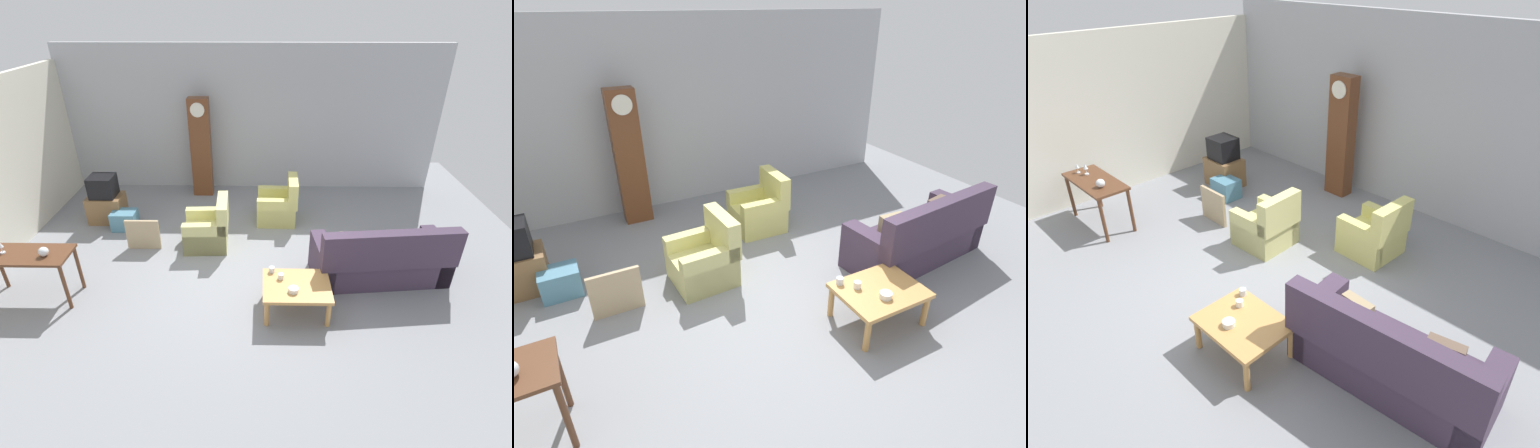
% 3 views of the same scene
% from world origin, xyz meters
% --- Properties ---
extents(ground_plane, '(10.40, 10.40, 0.00)m').
position_xyz_m(ground_plane, '(0.00, 0.00, 0.00)').
color(ground_plane, gray).
extents(garage_door_wall, '(8.40, 0.16, 3.20)m').
position_xyz_m(garage_door_wall, '(0.00, 3.60, 1.60)').
color(garage_door_wall, '#ADAFB5').
rests_on(garage_door_wall, ground_plane).
extents(couch_floral, '(2.18, 1.08, 1.04)m').
position_xyz_m(couch_floral, '(2.14, -0.08, 0.35)').
color(couch_floral, '#423347').
rests_on(couch_floral, ground_plane).
extents(armchair_olive_near, '(0.83, 0.80, 0.92)m').
position_xyz_m(armchair_olive_near, '(-0.71, 0.88, 0.31)').
color(armchair_olive_near, '#CCC67A').
rests_on(armchair_olive_near, ground_plane).
extents(armchair_olive_far, '(0.81, 0.78, 0.92)m').
position_xyz_m(armchair_olive_far, '(0.59, 1.85, 0.31)').
color(armchair_olive_far, '#D2CC70').
rests_on(armchair_olive_far, ground_plane).
extents(coffee_table_wood, '(0.96, 0.76, 0.45)m').
position_xyz_m(coffee_table_wood, '(0.75, -0.84, 0.39)').
color(coffee_table_wood, tan).
rests_on(coffee_table_wood, ground_plane).
extents(grandfather_clock, '(0.44, 0.30, 2.19)m').
position_xyz_m(grandfather_clock, '(-1.11, 3.10, 1.10)').
color(grandfather_clock, brown).
rests_on(grandfather_clock, ground_plane).
extents(tv_stand_cabinet, '(0.68, 0.52, 0.55)m').
position_xyz_m(tv_stand_cabinet, '(-2.90, 1.78, 0.28)').
color(tv_stand_cabinet, brown).
rests_on(tv_stand_cabinet, ground_plane).
extents(framed_picture_leaning, '(0.60, 0.05, 0.58)m').
position_xyz_m(framed_picture_leaning, '(-1.88, 0.74, 0.29)').
color(framed_picture_leaning, tan).
rests_on(framed_picture_leaning, ground_plane).
extents(storage_box_blue, '(0.47, 0.38, 0.37)m').
position_xyz_m(storage_box_blue, '(-2.45, 1.45, 0.18)').
color(storage_box_blue, teal).
rests_on(storage_box_blue, ground_plane).
extents(cup_white_porcelain, '(0.09, 0.09, 0.08)m').
position_xyz_m(cup_white_porcelain, '(0.53, -0.70, 0.49)').
color(cup_white_porcelain, white).
rests_on(cup_white_porcelain, coffee_table_wood).
extents(cup_blue_rimmed, '(0.09, 0.09, 0.08)m').
position_xyz_m(cup_blue_rimmed, '(0.40, -0.55, 0.49)').
color(cup_blue_rimmed, silver).
rests_on(cup_blue_rimmed, coffee_table_wood).
extents(bowl_white_stacked, '(0.14, 0.14, 0.07)m').
position_xyz_m(bowl_white_stacked, '(0.69, -0.99, 0.49)').
color(bowl_white_stacked, white).
rests_on(bowl_white_stacked, coffee_table_wood).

